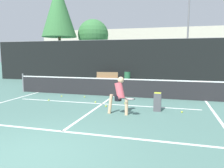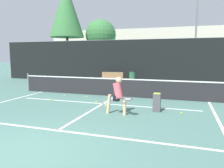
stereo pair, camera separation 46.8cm
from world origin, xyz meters
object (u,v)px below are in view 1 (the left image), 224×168
Objects in this scene: courtside_bench at (107,77)px; trash_bin at (127,78)px; ball_hopper at (157,101)px; parked_car at (136,73)px; player_practicing at (119,94)px.

courtside_bench is 1.57m from trash_bin.
ball_hopper is 8.51m from courtside_bench.
ball_hopper is 10.91m from parked_car.
trash_bin is 0.24× the size of parked_car.
parked_car is (-2.59, 10.59, 0.25)m from ball_hopper.
parked_car reaches higher than player_practicing.
parked_car is at bearing 103.74° from ball_hopper.
player_practicing reaches higher than trash_bin.
player_practicing is at bearing -75.49° from courtside_bench.
ball_hopper is 0.73× the size of trash_bin.
parked_car is at bearing 101.71° from player_practicing.
parked_car is (0.09, 3.23, 0.13)m from trash_bin.
parked_car reaches higher than trash_bin.
ball_hopper is 0.42× the size of courtside_bench.
player_practicing is 1.42× the size of trash_bin.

